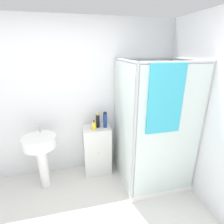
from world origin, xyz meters
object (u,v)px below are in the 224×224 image
object	(u,v)px
shampoo_bottle_blue	(105,120)
soap_dispenser	(94,126)
sink	(40,149)
shampoo_bottle_tall_black	(97,121)
lotion_bottle_white	(97,121)

from	to	relation	value
shampoo_bottle_blue	soap_dispenser	bearing A→B (deg)	-166.74
sink	shampoo_bottle_tall_black	world-z (taller)	shampoo_bottle_tall_black
lotion_bottle_white	shampoo_bottle_tall_black	bearing A→B (deg)	-90.00
lotion_bottle_white	soap_dispenser	bearing A→B (deg)	-116.14
soap_dispenser	shampoo_bottle_tall_black	bearing A→B (deg)	44.84
shampoo_bottle_tall_black	lotion_bottle_white	bearing A→B (deg)	90.00
shampoo_bottle_tall_black	shampoo_bottle_blue	size ratio (longest dim) A/B	0.92
soap_dispenser	shampoo_bottle_blue	distance (m)	0.20
sink	shampoo_bottle_tall_black	bearing A→B (deg)	11.14
sink	lotion_bottle_white	world-z (taller)	lotion_bottle_white
soap_dispenser	lotion_bottle_white	distance (m)	0.16
soap_dispenser	shampoo_bottle_blue	bearing A→B (deg)	13.26
sink	shampoo_bottle_tall_black	xyz separation A→B (m)	(0.88, 0.17, 0.30)
shampoo_bottle_tall_black	lotion_bottle_white	xyz separation A→B (m)	(0.00, 0.08, -0.05)
shampoo_bottle_blue	lotion_bottle_white	distance (m)	0.16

